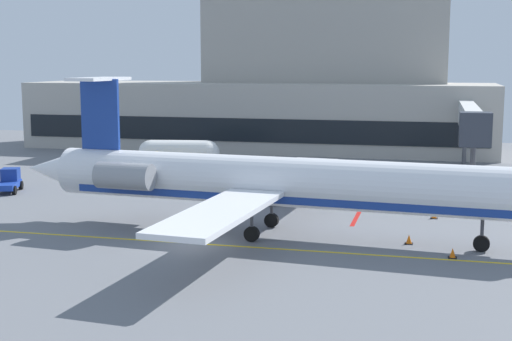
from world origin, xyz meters
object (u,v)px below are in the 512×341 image
object	(u,v)px
baggage_tug	(9,181)
fuel_tank	(179,152)
belt_loader	(152,166)
regional_jet	(277,182)
pushback_tractor	(273,189)

from	to	relation	value
baggage_tug	fuel_tank	xyz separation A→B (m)	(8.87, 15.72, 0.71)
belt_loader	fuel_tank	world-z (taller)	fuel_tank
regional_jet	fuel_tank	bearing A→B (deg)	121.65
belt_loader	pushback_tractor	bearing A→B (deg)	-33.14
baggage_tug	regional_jet	bearing A→B (deg)	-21.01
belt_loader	baggage_tug	bearing A→B (deg)	-130.90
belt_loader	fuel_tank	xyz separation A→B (m)	(0.41, 5.96, 0.56)
baggage_tug	fuel_tank	distance (m)	18.07
pushback_tractor	belt_loader	xyz separation A→B (m)	(-13.31, 8.69, 0.05)
pushback_tractor	belt_loader	size ratio (longest dim) A/B	0.98
baggage_tug	pushback_tractor	size ratio (longest dim) A/B	1.04
regional_jet	pushback_tractor	size ratio (longest dim) A/B	10.04
baggage_tug	pushback_tractor	distance (m)	21.79
regional_jet	belt_loader	world-z (taller)	regional_jet
regional_jet	belt_loader	xyz separation A→B (m)	(-15.86, 19.10, -2.29)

